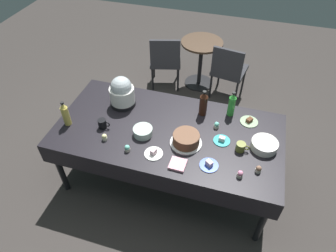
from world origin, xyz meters
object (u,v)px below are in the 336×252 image
(slow_cooker, at_px, (122,92))
(cupcake_rose, at_px, (127,148))
(glass_salad_bowl, at_px, (143,131))
(dessert_plate_teal, at_px, (222,140))
(cupcake_cocoa, at_px, (217,125))
(ceramic_snack_bowl, at_px, (264,145))
(soda_bottle_lime_soda, at_px, (232,104))
(cupcake_berry, at_px, (240,174))
(maroon_chair_left, at_px, (165,59))
(cupcake_lemon, at_px, (258,169))
(potluck_table, at_px, (168,134))
(maroon_chair_right, at_px, (228,69))
(soda_bottle_cola, at_px, (203,104))
(round_cafe_table, at_px, (201,55))
(coffee_mug_olive, at_px, (241,147))
(soda_bottle_ginger_ale, at_px, (65,114))
(dessert_plate_white, at_px, (154,153))
(frosted_layer_cake, at_px, (186,139))
(coffee_mug_black, at_px, (103,124))
(dessert_plate_sage, at_px, (249,121))
(cupcake_mint, at_px, (105,137))
(dessert_plate_cobalt, at_px, (209,165))

(slow_cooker, xyz_separation_m, cupcake_rose, (0.29, -0.60, -0.12))
(glass_salad_bowl, xyz_separation_m, dessert_plate_teal, (0.74, 0.13, -0.03))
(cupcake_cocoa, bearing_deg, ceramic_snack_bowl, -17.11)
(soda_bottle_lime_soda, bearing_deg, cupcake_berry, -76.15)
(cupcake_rose, height_order, maroon_chair_left, maroon_chair_left)
(slow_cooker, bearing_deg, cupcake_lemon, -19.31)
(cupcake_cocoa, bearing_deg, glass_salad_bowl, -155.99)
(potluck_table, xyz_separation_m, maroon_chair_right, (0.39, 1.64, -0.20))
(dessert_plate_teal, height_order, cupcake_rose, cupcake_rose)
(glass_salad_bowl, height_order, ceramic_snack_bowl, ceramic_snack_bowl)
(soda_bottle_cola, relative_size, round_cafe_table, 0.40)
(glass_salad_bowl, height_order, coffee_mug_olive, coffee_mug_olive)
(coffee_mug_olive, bearing_deg, soda_bottle_ginger_ale, -175.40)
(dessert_plate_white, relative_size, cupcake_berry, 2.50)
(frosted_layer_cake, bearing_deg, maroon_chair_right, 84.27)
(cupcake_lemon, bearing_deg, cupcake_berry, -146.26)
(dessert_plate_teal, relative_size, cupcake_lemon, 2.35)
(slow_cooker, relative_size, soda_bottle_lime_soda, 1.19)
(maroon_chair_right, bearing_deg, soda_bottle_ginger_ale, -126.45)
(glass_salad_bowl, relative_size, coffee_mug_black, 1.52)
(soda_bottle_lime_soda, bearing_deg, frosted_layer_cake, -122.70)
(cupcake_lemon, relative_size, cupcake_berry, 1.00)
(dessert_plate_white, height_order, cupcake_berry, cupcake_berry)
(dessert_plate_white, bearing_deg, round_cafe_table, 90.36)
(potluck_table, xyz_separation_m, dessert_plate_sage, (0.74, 0.34, 0.07))
(soda_bottle_ginger_ale, distance_m, maroon_chair_right, 2.32)
(soda_bottle_ginger_ale, bearing_deg, cupcake_cocoa, 14.40)
(cupcake_mint, bearing_deg, soda_bottle_ginger_ale, 167.76)
(soda_bottle_lime_soda, height_order, coffee_mug_black, soda_bottle_lime_soda)
(frosted_layer_cake, relative_size, cupcake_rose, 4.41)
(dessert_plate_teal, bearing_deg, maroon_chair_left, 122.64)
(dessert_plate_white, distance_m, coffee_mug_black, 0.61)
(ceramic_snack_bowl, height_order, maroon_chair_left, maroon_chair_left)
(frosted_layer_cake, relative_size, soda_bottle_ginger_ale, 1.09)
(cupcake_cocoa, bearing_deg, dessert_plate_teal, -64.16)
(dessert_plate_cobalt, xyz_separation_m, soda_bottle_ginger_ale, (-1.44, 0.12, 0.11))
(dessert_plate_white, distance_m, round_cafe_table, 2.22)
(cupcake_cocoa, height_order, soda_bottle_lime_soda, soda_bottle_lime_soda)
(frosted_layer_cake, bearing_deg, dessert_plate_sage, 40.79)
(cupcake_lemon, bearing_deg, maroon_chair_right, 104.34)
(soda_bottle_ginger_ale, bearing_deg, cupcake_lemon, -2.13)
(potluck_table, xyz_separation_m, cupcake_mint, (-0.53, -0.30, 0.09))
(soda_bottle_ginger_ale, relative_size, soda_bottle_lime_soda, 0.97)
(dessert_plate_cobalt, distance_m, round_cafe_table, 2.27)
(dessert_plate_sage, relative_size, round_cafe_table, 0.25)
(frosted_layer_cake, relative_size, soda_bottle_cola, 1.04)
(cupcake_rose, distance_m, coffee_mug_olive, 1.02)
(cupcake_berry, bearing_deg, dessert_plate_cobalt, 171.41)
(dessert_plate_white, bearing_deg, soda_bottle_cola, 65.05)
(cupcake_lemon, xyz_separation_m, round_cafe_table, (-0.93, 2.14, -0.28))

